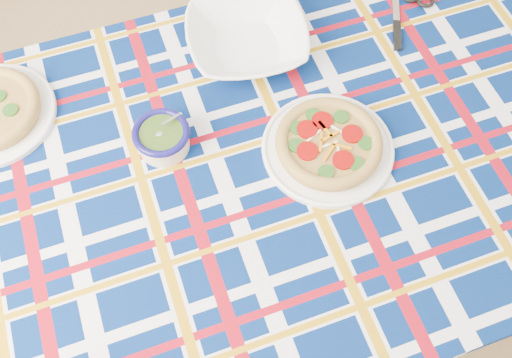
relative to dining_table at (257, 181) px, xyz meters
name	(u,v)px	position (x,y,z in m)	size (l,w,h in m)	color
floor	(364,230)	(0.42, 0.01, -0.69)	(4.00, 4.00, 0.00)	#95754C
dining_table	(257,181)	(0.00, 0.00, 0.00)	(1.68, 1.10, 0.76)	brown
tablecloth	(257,176)	(0.00, 0.00, 0.03)	(1.66, 1.05, 0.11)	#041B53
main_focaccia_plate	(329,143)	(0.16, -0.03, 0.11)	(0.31, 0.31, 0.06)	olive
pesto_bowl	(162,137)	(-0.18, 0.13, 0.12)	(0.13, 0.13, 0.08)	#223A0F
serving_bowl	(247,39)	(0.10, 0.32, 0.12)	(0.30, 0.30, 0.07)	white
table_knife	(396,5)	(0.52, 0.31, 0.08)	(0.24, 0.02, 0.01)	silver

